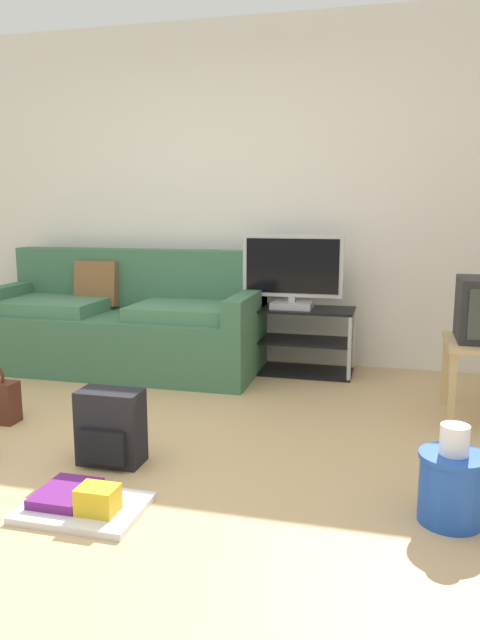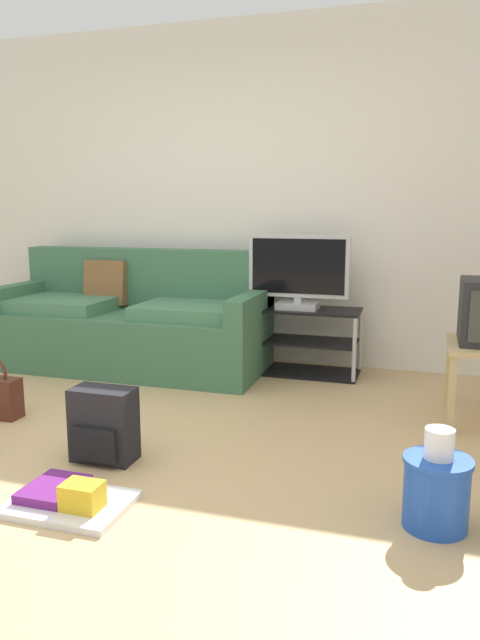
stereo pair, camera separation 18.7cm
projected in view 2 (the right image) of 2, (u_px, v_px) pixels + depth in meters
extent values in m
cube|color=tan|center=(82.00, 476.00, 2.86)|extent=(9.00, 9.80, 0.02)
cube|color=silver|center=(238.00, 196.00, 4.91)|extent=(9.00, 0.10, 2.70)
cube|color=#3D6B4C|center=(130.00, 340.00, 4.74)|extent=(2.12, 0.85, 0.45)
cube|color=#3D6B4C|center=(147.00, 278.00, 4.96)|extent=(2.12, 0.20, 0.48)
cube|color=#3D6B4C|center=(21.00, 295.00, 4.97)|extent=(0.14, 0.85, 0.19)
cube|color=#3D6B4C|center=(250.00, 306.00, 4.39)|extent=(0.14, 0.85, 0.19)
cube|color=#477857|center=(60.00, 304.00, 4.80)|extent=(0.85, 0.60, 0.10)
cube|color=#477857|center=(196.00, 311.00, 4.46)|extent=(0.85, 0.60, 0.10)
cube|color=brown|center=(107.00, 283.00, 4.94)|extent=(0.36, 0.16, 0.37)
cube|color=black|center=(298.00, 310.00, 4.55)|extent=(0.93, 0.40, 0.02)
cube|color=black|center=(298.00, 341.00, 4.60)|extent=(0.90, 0.38, 0.02)
cube|color=black|center=(297.00, 371.00, 4.64)|extent=(0.93, 0.40, 0.02)
cylinder|color=#B7B7BC|center=(234.00, 342.00, 4.56)|extent=(0.03, 0.03, 0.50)
cylinder|color=#B7B7BC|center=(354.00, 350.00, 4.29)|extent=(0.03, 0.03, 0.50)
cylinder|color=#B7B7BC|center=(248.00, 332.00, 4.90)|extent=(0.03, 0.03, 0.50)
cylinder|color=#B7B7BC|center=(360.00, 340.00, 4.64)|extent=(0.03, 0.03, 0.50)
cube|color=#B2B2B7|center=(298.00, 306.00, 4.53)|extent=(0.31, 0.22, 0.05)
cube|color=#B2B2B7|center=(298.00, 300.00, 4.52)|extent=(0.05, 0.04, 0.04)
cube|color=#B2B2B7|center=(298.00, 266.00, 4.48)|extent=(0.76, 0.04, 0.47)
cube|color=black|center=(298.00, 266.00, 4.45)|extent=(0.70, 0.01, 0.41)
cube|color=tan|center=(452.00, 396.00, 3.33)|extent=(0.04, 0.04, 0.45)
cube|color=tan|center=(449.00, 373.00, 3.80)|extent=(0.04, 0.04, 0.45)
cube|color=black|center=(104.00, 424.00, 2.99)|extent=(0.31, 0.17, 0.37)
cube|color=black|center=(94.00, 445.00, 2.91)|extent=(0.24, 0.04, 0.16)
cylinder|color=black|center=(99.00, 412.00, 3.12)|extent=(0.04, 0.04, 0.30)
cylinder|color=black|center=(130.00, 416.00, 3.06)|extent=(0.04, 0.04, 0.30)
cylinder|color=blue|center=(436.00, 493.00, 2.36)|extent=(0.25, 0.25, 0.29)
cylinder|color=blue|center=(438.00, 461.00, 2.34)|extent=(0.27, 0.27, 0.02)
cylinder|color=white|center=(439.00, 446.00, 2.33)|extent=(0.11, 0.11, 0.14)
cube|color=silver|center=(70.00, 504.00, 2.54)|extent=(0.51, 0.36, 0.03)
cube|color=gold|center=(82.00, 496.00, 2.46)|extent=(0.16, 0.12, 0.11)
cube|color=#661E70|center=(54.00, 489.00, 2.60)|extent=(0.22, 0.28, 0.04)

